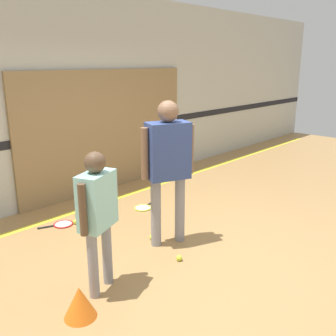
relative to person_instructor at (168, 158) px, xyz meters
The scene contains 12 objects.
ground_plane 1.09m from the person_instructor, 80.93° to the right, with size 16.00×16.00×0.00m, color #A87F4C.
wall_back 2.30m from the person_instructor, 89.03° to the left, with size 16.00×0.07×3.20m.
wall_panel 2.33m from the person_instructor, 68.96° to the left, with size 3.37×0.05×2.01m.
floor_stripe 1.96m from the person_instructor, 88.69° to the left, with size 14.40×0.10×0.01m.
person_instructor is the anchor object (origin of this frame).
person_student_left 1.19m from the person_instructor, 169.94° to the right, with size 0.49×0.34×1.37m.
racket_spare_on_floor 1.85m from the person_instructor, 114.34° to the left, with size 0.49×0.34×0.03m.
racket_second_spare 1.58m from the person_instructor, 61.92° to the left, with size 0.50×0.32×0.03m.
tennis_ball_near_instructor 1.13m from the person_instructor, 120.68° to the right, with size 0.07×0.07×0.07m, color #CCE038.
tennis_ball_by_spare_racket 1.71m from the person_instructor, 110.49° to the left, with size 0.07×0.07×0.07m, color #CCE038.
tennis_ball_stray_left 1.05m from the person_instructor, 114.82° to the left, with size 0.07×0.07×0.07m, color #CCE038.
training_cone 1.83m from the person_instructor, 165.14° to the right, with size 0.29×0.29×0.29m.
Camera 1 is at (-3.05, -2.62, 2.14)m, focal length 40.00 mm.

